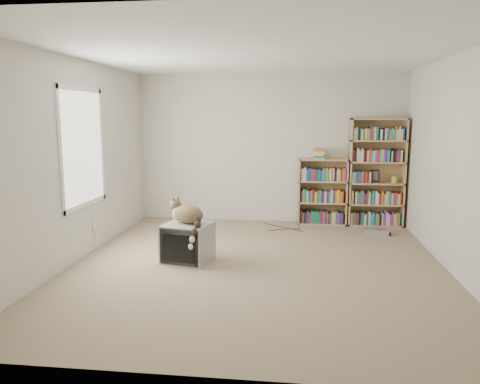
# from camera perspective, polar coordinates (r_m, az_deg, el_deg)

# --- Properties ---
(floor) EXTENTS (4.50, 5.00, 0.01)m
(floor) POSITION_cam_1_polar(r_m,az_deg,el_deg) (5.76, 2.07, -8.93)
(floor) COLOR gray
(floor) RESTS_ON ground
(wall_back) EXTENTS (4.50, 0.02, 2.50)m
(wall_back) POSITION_cam_1_polar(r_m,az_deg,el_deg) (7.98, 3.64, 5.32)
(wall_back) COLOR beige
(wall_back) RESTS_ON floor
(wall_front) EXTENTS (4.50, 0.02, 2.50)m
(wall_front) POSITION_cam_1_polar(r_m,az_deg,el_deg) (3.03, -1.77, -1.12)
(wall_front) COLOR beige
(wall_front) RESTS_ON floor
(wall_left) EXTENTS (0.02, 5.00, 2.50)m
(wall_left) POSITION_cam_1_polar(r_m,az_deg,el_deg) (6.11, -19.44, 3.60)
(wall_left) COLOR beige
(wall_left) RESTS_ON floor
(wall_right) EXTENTS (0.02, 5.00, 2.50)m
(wall_right) POSITION_cam_1_polar(r_m,az_deg,el_deg) (5.77, 25.06, 2.95)
(wall_right) COLOR beige
(wall_right) RESTS_ON floor
(ceiling) EXTENTS (4.50, 5.00, 0.02)m
(ceiling) POSITION_cam_1_polar(r_m,az_deg,el_deg) (5.51, 2.23, 16.59)
(ceiling) COLOR white
(ceiling) RESTS_ON wall_back
(window) EXTENTS (0.02, 1.22, 1.52)m
(window) POSITION_cam_1_polar(r_m,az_deg,el_deg) (6.27, -18.61, 5.16)
(window) COLOR white
(window) RESTS_ON wall_left
(crt_tv) EXTENTS (0.65, 0.61, 0.48)m
(crt_tv) POSITION_cam_1_polar(r_m,az_deg,el_deg) (5.88, -6.37, -6.15)
(crt_tv) COLOR #97979A
(crt_tv) RESTS_ON floor
(cat) EXTENTS (0.55, 0.65, 0.50)m
(cat) POSITION_cam_1_polar(r_m,az_deg,el_deg) (5.78, -6.28, -3.09)
(cat) COLOR #362916
(cat) RESTS_ON crt_tv
(bookcase_tall) EXTENTS (0.88, 0.30, 1.76)m
(bookcase_tall) POSITION_cam_1_polar(r_m,az_deg,el_deg) (7.98, 16.28, 1.99)
(bookcase_tall) COLOR tan
(bookcase_tall) RESTS_ON floor
(bookcase_short) EXTENTS (0.80, 0.30, 1.10)m
(bookcase_short) POSITION_cam_1_polar(r_m,az_deg,el_deg) (7.93, 10.01, -0.25)
(bookcase_short) COLOR tan
(bookcase_short) RESTS_ON floor
(book_stack) EXTENTS (0.20, 0.26, 0.17)m
(book_stack) POSITION_cam_1_polar(r_m,az_deg,el_deg) (7.82, 9.69, 4.63)
(book_stack) COLOR red
(book_stack) RESTS_ON bookcase_short
(green_mug) EXTENTS (0.10, 0.10, 0.11)m
(green_mug) POSITION_cam_1_polar(r_m,az_deg,el_deg) (8.02, 18.27, 1.46)
(green_mug) COLOR #A0C438
(green_mug) RESTS_ON bookcase_tall
(framed_print) EXTENTS (0.15, 0.05, 0.20)m
(framed_print) POSITION_cam_1_polar(r_m,az_deg,el_deg) (8.06, 16.09, 1.92)
(framed_print) COLOR black
(framed_print) RESTS_ON bookcase_tall
(dvd_player) EXTENTS (0.40, 0.33, 0.08)m
(dvd_player) POSITION_cam_1_polar(r_m,az_deg,el_deg) (7.52, 16.41, -4.63)
(dvd_player) COLOR #ACACB1
(dvd_player) RESTS_ON floor
(wall_outlet) EXTENTS (0.01, 0.08, 0.13)m
(wall_outlet) POSITION_cam_1_polar(r_m,az_deg,el_deg) (6.62, -17.34, -4.06)
(wall_outlet) COLOR silver
(wall_outlet) RESTS_ON wall_left
(floor_cables) EXTENTS (1.20, 0.70, 0.01)m
(floor_cables) POSITION_cam_1_polar(r_m,az_deg,el_deg) (7.46, 4.99, -4.68)
(floor_cables) COLOR black
(floor_cables) RESTS_ON floor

